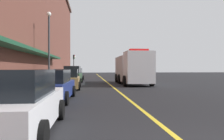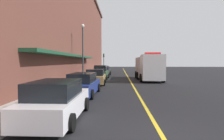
{
  "view_description": "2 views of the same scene",
  "coord_description": "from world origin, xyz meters",
  "px_view_note": "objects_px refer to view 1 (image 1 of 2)",
  "views": [
    {
      "loc": [
        -2.07,
        -4.04,
        1.66
      ],
      "look_at": [
        0.9,
        23.98,
        1.44
      ],
      "focal_mm": 34.04,
      "sensor_mm": 36.0,
      "label": 1
    },
    {
      "loc": [
        -1.39,
        -5.73,
        2.39
      ],
      "look_at": [
        -2.22,
        15.4,
        1.42
      ],
      "focal_mm": 28.98,
      "sensor_mm": 36.0,
      "label": 2
    }
  ],
  "objects_px": {
    "street_lamp_left": "(49,40)",
    "box_truck": "(132,69)",
    "parked_car_4": "(75,75)",
    "traffic_light_near": "(74,61)",
    "parking_meter_0": "(63,73)",
    "parked_car_1": "(53,86)",
    "parked_car_2": "(67,80)",
    "parked_car_3": "(73,76)",
    "parked_car_0": "(14,104)"
  },
  "relations": [
    {
      "from": "parked_car_0",
      "to": "street_lamp_left",
      "type": "xyz_separation_m",
      "value": [
        -1.98,
        15.3,
        3.63
      ]
    },
    {
      "from": "traffic_light_near",
      "to": "parking_meter_0",
      "type": "bearing_deg",
      "value": -90.2
    },
    {
      "from": "parked_car_3",
      "to": "traffic_light_near",
      "type": "bearing_deg",
      "value": 5.74
    },
    {
      "from": "box_truck",
      "to": "parked_car_2",
      "type": "bearing_deg",
      "value": -53.16
    },
    {
      "from": "parked_car_1",
      "to": "box_truck",
      "type": "relative_size",
      "value": 0.59
    },
    {
      "from": "parked_car_1",
      "to": "parking_meter_0",
      "type": "xyz_separation_m",
      "value": [
        -1.4,
        15.73,
        0.31
      ]
    },
    {
      "from": "parked_car_1",
      "to": "box_truck",
      "type": "bearing_deg",
      "value": -28.1
    },
    {
      "from": "parked_car_2",
      "to": "street_lamp_left",
      "type": "bearing_deg",
      "value": 29.16
    },
    {
      "from": "parking_meter_0",
      "to": "street_lamp_left",
      "type": "xyz_separation_m",
      "value": [
        -0.6,
        -5.92,
        3.34
      ]
    },
    {
      "from": "parked_car_2",
      "to": "parking_meter_0",
      "type": "height_order",
      "value": "parked_car_2"
    },
    {
      "from": "parked_car_0",
      "to": "street_lamp_left",
      "type": "distance_m",
      "value": 15.85
    },
    {
      "from": "street_lamp_left",
      "to": "parked_car_1",
      "type": "bearing_deg",
      "value": -78.47
    },
    {
      "from": "parked_car_4",
      "to": "traffic_light_near",
      "type": "xyz_separation_m",
      "value": [
        -1.3,
        14.74,
        2.36
      ]
    },
    {
      "from": "parked_car_4",
      "to": "parking_meter_0",
      "type": "relative_size",
      "value": 3.29
    },
    {
      "from": "parked_car_3",
      "to": "street_lamp_left",
      "type": "xyz_separation_m",
      "value": [
        -2.07,
        -2.46,
        3.52
      ]
    },
    {
      "from": "box_truck",
      "to": "parked_car_3",
      "type": "bearing_deg",
      "value": -101.7
    },
    {
      "from": "parked_car_3",
      "to": "box_truck",
      "type": "xyz_separation_m",
      "value": [
        6.29,
        -1.26,
        0.76
      ]
    },
    {
      "from": "parked_car_2",
      "to": "parked_car_1",
      "type": "bearing_deg",
      "value": 178.04
    },
    {
      "from": "street_lamp_left",
      "to": "parked_car_3",
      "type": "bearing_deg",
      "value": 49.91
    },
    {
      "from": "parked_car_2",
      "to": "parking_meter_0",
      "type": "bearing_deg",
      "value": 7.74
    },
    {
      "from": "parked_car_3",
      "to": "parking_meter_0",
      "type": "bearing_deg",
      "value": 24.82
    },
    {
      "from": "parked_car_2",
      "to": "parked_car_0",
      "type": "bearing_deg",
      "value": 178.32
    },
    {
      "from": "parked_car_1",
      "to": "traffic_light_near",
      "type": "relative_size",
      "value": 1.13
    },
    {
      "from": "traffic_light_near",
      "to": "street_lamp_left",
      "type": "bearing_deg",
      "value": -91.63
    },
    {
      "from": "parked_car_2",
      "to": "parked_car_3",
      "type": "height_order",
      "value": "parked_car_3"
    },
    {
      "from": "street_lamp_left",
      "to": "box_truck",
      "type": "bearing_deg",
      "value": 8.11
    },
    {
      "from": "parked_car_3",
      "to": "traffic_light_near",
      "type": "xyz_separation_m",
      "value": [
        -1.41,
        20.78,
        2.27
      ]
    },
    {
      "from": "parked_car_0",
      "to": "parked_car_1",
      "type": "xyz_separation_m",
      "value": [
        0.02,
        5.49,
        -0.02
      ]
    },
    {
      "from": "parked_car_4",
      "to": "traffic_light_near",
      "type": "distance_m",
      "value": 14.98
    },
    {
      "from": "parked_car_1",
      "to": "parked_car_3",
      "type": "height_order",
      "value": "parked_car_3"
    },
    {
      "from": "parked_car_2",
      "to": "box_truck",
      "type": "bearing_deg",
      "value": -53.99
    },
    {
      "from": "parked_car_3",
      "to": "parked_car_4",
      "type": "distance_m",
      "value": 6.04
    },
    {
      "from": "parked_car_3",
      "to": "street_lamp_left",
      "type": "bearing_deg",
      "value": 141.79
    },
    {
      "from": "parked_car_0",
      "to": "parked_car_4",
      "type": "bearing_deg",
      "value": 0.22
    },
    {
      "from": "traffic_light_near",
      "to": "parked_car_4",
      "type": "bearing_deg",
      "value": -84.98
    },
    {
      "from": "street_lamp_left",
      "to": "traffic_light_near",
      "type": "xyz_separation_m",
      "value": [
        0.66,
        23.23,
        -1.24
      ]
    },
    {
      "from": "parking_meter_0",
      "to": "parked_car_1",
      "type": "bearing_deg",
      "value": -84.91
    },
    {
      "from": "parked_car_3",
      "to": "parking_meter_0",
      "type": "distance_m",
      "value": 3.77
    },
    {
      "from": "parked_car_2",
      "to": "street_lamp_left",
      "type": "height_order",
      "value": "street_lamp_left"
    },
    {
      "from": "parked_car_3",
      "to": "box_truck",
      "type": "height_order",
      "value": "box_truck"
    },
    {
      "from": "parked_car_0",
      "to": "parked_car_3",
      "type": "distance_m",
      "value": 17.76
    },
    {
      "from": "box_truck",
      "to": "traffic_light_near",
      "type": "height_order",
      "value": "traffic_light_near"
    },
    {
      "from": "parked_car_2",
      "to": "parking_meter_0",
      "type": "relative_size",
      "value": 3.18
    },
    {
      "from": "parked_car_0",
      "to": "street_lamp_left",
      "type": "height_order",
      "value": "street_lamp_left"
    },
    {
      "from": "parked_car_3",
      "to": "street_lamp_left",
      "type": "distance_m",
      "value": 4.76
    },
    {
      "from": "parked_car_1",
      "to": "parked_car_3",
      "type": "xyz_separation_m",
      "value": [
        0.07,
        12.27,
        0.13
      ]
    },
    {
      "from": "parked_car_0",
      "to": "box_truck",
      "type": "distance_m",
      "value": 17.7
    },
    {
      "from": "parked_car_1",
      "to": "parked_car_2",
      "type": "xyz_separation_m",
      "value": [
        0.09,
        6.24,
        0.01
      ]
    },
    {
      "from": "parked_car_3",
      "to": "street_lamp_left",
      "type": "relative_size",
      "value": 0.63
    },
    {
      "from": "parked_car_3",
      "to": "traffic_light_near",
      "type": "distance_m",
      "value": 20.95
    }
  ]
}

